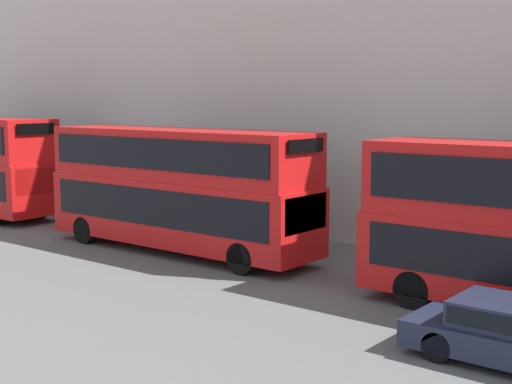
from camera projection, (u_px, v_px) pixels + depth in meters
name	position (u px, v px, depth m)	size (l,w,h in m)	color
bus_second_in_queue	(178.00, 185.00, 24.65)	(2.59, 10.77, 4.28)	red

